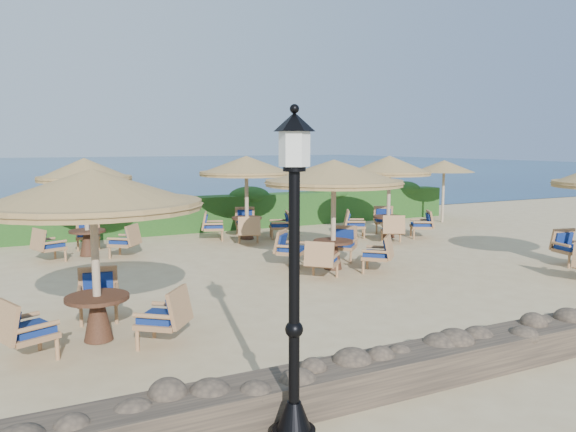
{
  "coord_description": "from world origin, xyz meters",
  "views": [
    {
      "loc": [
        -7.22,
        -11.55,
        3.01
      ],
      "look_at": [
        -1.29,
        0.42,
        1.3
      ],
      "focal_mm": 35.0,
      "sensor_mm": 36.0,
      "label": 1
    }
  ],
  "objects": [
    {
      "name": "cafe_set_1",
      "position": [
        -0.32,
        -0.07,
        1.94
      ],
      "size": [
        3.34,
        3.34,
        2.65
      ],
      "color": "tan",
      "rests_on": "ground"
    },
    {
      "name": "sea",
      "position": [
        0.0,
        70.0,
        0.0
      ],
      "size": [
        160.0,
        160.0,
        0.0
      ],
      "primitive_type": "plane",
      "color": "#0C294D",
      "rests_on": "ground"
    },
    {
      "name": "cafe_set_5",
      "position": [
        3.68,
        3.13,
        1.79
      ],
      "size": [
        2.79,
        2.79,
        2.65
      ],
      "color": "tan",
      "rests_on": "ground"
    },
    {
      "name": "cafe_set_0",
      "position": [
        -6.14,
        -2.78,
        2.01
      ],
      "size": [
        3.29,
        3.29,
        2.65
      ],
      "color": "tan",
      "rests_on": "ground"
    },
    {
      "name": "cafe_set_4",
      "position": [
        -0.54,
        4.89,
        1.87
      ],
      "size": [
        2.99,
        2.99,
        2.65
      ],
      "color": "tan",
      "rests_on": "ground"
    },
    {
      "name": "ground",
      "position": [
        0.0,
        0.0,
        0.0
      ],
      "size": [
        120.0,
        120.0,
        0.0
      ],
      "primitive_type": "plane",
      "color": "tan",
      "rests_on": "ground"
    },
    {
      "name": "lamp_post",
      "position": [
        -4.8,
        -6.8,
        1.55
      ],
      "size": [
        0.44,
        0.44,
        3.31
      ],
      "color": "black",
      "rests_on": "ground"
    },
    {
      "name": "hedge",
      "position": [
        0.0,
        7.2,
        0.6
      ],
      "size": [
        18.0,
        0.9,
        1.2
      ],
      "primitive_type": "cube",
      "color": "#1A4215",
      "rests_on": "ground"
    },
    {
      "name": "extra_parasol",
      "position": [
        7.8,
        5.2,
        2.17
      ],
      "size": [
        2.3,
        2.3,
        2.41
      ],
      "color": "tan",
      "rests_on": "ground"
    },
    {
      "name": "stone_wall",
      "position": [
        0.0,
        -6.2,
        0.22
      ],
      "size": [
        15.0,
        0.65,
        0.44
      ],
      "primitive_type": "cube",
      "color": "brown",
      "rests_on": "ground"
    },
    {
      "name": "cafe_set_3",
      "position": [
        -5.44,
        4.29,
        1.83
      ],
      "size": [
        2.75,
        2.68,
        2.65
      ],
      "color": "tan",
      "rests_on": "ground"
    }
  ]
}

